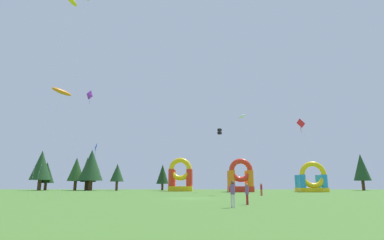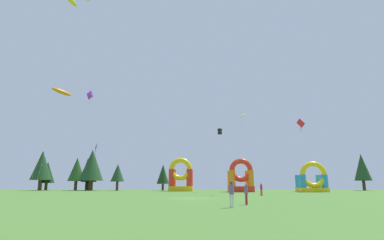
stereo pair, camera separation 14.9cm
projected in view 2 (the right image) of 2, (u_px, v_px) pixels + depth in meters
The scene contains 23 objects.
ground_plane at pixel (189, 198), 34.85m from camera, with size 120.00×120.00×0.00m, color #47752D.
kite_black_box at pixel (220, 132), 64.46m from camera, with size 2.85×3.57×13.02m.
kite_yellow_parafoil at pixel (71, 1), 36.04m from camera, with size 1.44×4.54×23.22m.
kite_red_diamond at pixel (300, 125), 38.40m from camera, with size 2.63×1.34×9.43m.
kite_blue_diamond at pixel (95, 148), 58.33m from camera, with size 1.57×3.51×9.06m.
kite_orange_parafoil at pixel (62, 92), 39.43m from camera, with size 2.54×3.50×13.78m.
kite_white_parafoil at pixel (242, 116), 48.85m from camera, with size 2.13×4.19×12.59m.
kite_purple_diamond at pixel (91, 96), 53.79m from camera, with size 4.20×2.49×17.41m.
person_midfield at pixel (246, 192), 24.35m from camera, with size 0.36×0.36×1.65m.
person_left_edge at pixel (232, 191), 21.42m from camera, with size 0.42×0.42×1.86m.
person_far_side at pixel (261, 188), 43.37m from camera, with size 0.42×0.42×1.73m.
inflatable_blue_arch at pixel (312, 181), 62.78m from camera, with size 5.59×4.40×6.13m.
inflatable_orange_dome at pixel (241, 180), 63.34m from camera, with size 5.05×4.68×6.76m.
inflatable_yellow_castle at pixel (181, 179), 70.15m from camera, with size 5.37×4.82×7.45m.
tree_row_0 at pixel (42, 165), 78.75m from camera, with size 5.17×5.17×10.11m.
tree_row_1 at pixel (47, 173), 80.89m from camera, with size 4.02×4.02×7.29m.
tree_row_2 at pixel (77, 169), 78.90m from camera, with size 4.18×4.18×8.31m.
tree_row_3 at pixel (87, 169), 80.74m from camera, with size 3.49×3.49×8.49m.
tree_row_4 at pixel (90, 171), 80.75m from camera, with size 3.99×3.99×8.11m.
tree_row_5 at pixel (92, 165), 78.03m from camera, with size 5.99×5.99×10.25m.
tree_row_6 at pixel (118, 173), 76.68m from camera, with size 3.40×3.40×6.54m.
tree_row_7 at pixel (163, 174), 80.70m from camera, with size 3.23×3.23×6.68m.
tree_row_8 at pixel (362, 167), 78.19m from camera, with size 4.07×4.07×9.21m.
Camera 2 is at (1.60, -35.91, 1.62)m, focal length 28.70 mm.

